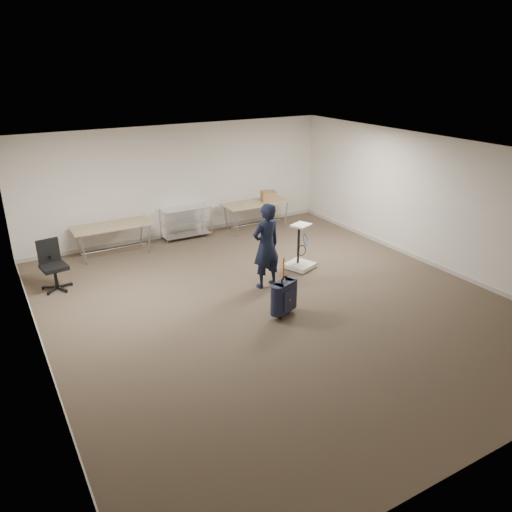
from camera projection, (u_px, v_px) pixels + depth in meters
ground at (273, 303)px, 9.34m from camera, size 9.00×9.00×0.00m
room_shell at (239, 275)px, 10.43m from camera, size 8.00×9.00×9.00m
folding_table_left at (112, 227)px, 11.39m from camera, size 1.80×0.75×0.73m
folding_table_right at (256, 204)px, 13.15m from camera, size 1.80×0.75×0.73m
wire_shelf at (186, 221)px, 12.56m from camera, size 1.22×0.47×0.80m
person at (266, 246)px, 9.74m from camera, size 0.67×0.48×1.72m
suitcase at (284, 297)px, 8.75m from camera, size 0.46×0.36×1.11m
office_chair at (55, 275)px, 9.83m from camera, size 0.60×0.60×0.99m
equipment_cart at (300, 257)px, 10.80m from camera, size 0.71×0.71×1.00m
cardboard_box at (268, 196)px, 13.18m from camera, size 0.42×0.35×0.28m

